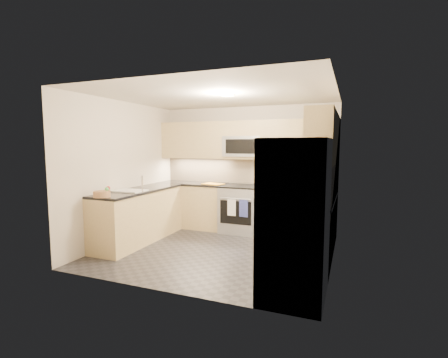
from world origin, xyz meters
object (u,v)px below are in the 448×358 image
at_px(microwave, 243,146).
at_px(utensil_bowl, 315,185).
at_px(gas_range, 241,209).
at_px(fruit_basket, 102,194).
at_px(refrigerator, 295,219).
at_px(cutting_board, 213,184).

distance_m(microwave, utensil_bowl, 1.59).
distance_m(gas_range, microwave, 1.25).
bearing_deg(fruit_basket, gas_range, 55.74).
relative_size(utensil_bowl, fruit_basket, 1.17).
bearing_deg(refrigerator, cutting_board, 130.79).
relative_size(microwave, refrigerator, 0.42).
relative_size(gas_range, fruit_basket, 3.62).
height_order(gas_range, fruit_basket, fruit_basket).
height_order(microwave, utensil_bowl, microwave).
bearing_deg(gas_range, utensil_bowl, -4.77).
xyz_separation_m(utensil_bowl, fruit_basket, (-2.91, -2.07, -0.04)).
bearing_deg(gas_range, microwave, 90.00).
xyz_separation_m(microwave, utensil_bowl, (1.42, -0.24, -0.68)).
xyz_separation_m(gas_range, refrigerator, (1.45, -2.43, 0.45)).
relative_size(gas_range, microwave, 1.20).
relative_size(refrigerator, fruit_basket, 7.17).
xyz_separation_m(microwave, cutting_board, (-0.57, -0.21, -0.75)).
bearing_deg(utensil_bowl, refrigerator, -89.25).
distance_m(refrigerator, cutting_board, 3.09).
height_order(microwave, cutting_board, microwave).
height_order(utensil_bowl, cutting_board, utensil_bowl).
height_order(gas_range, cutting_board, cutting_board).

